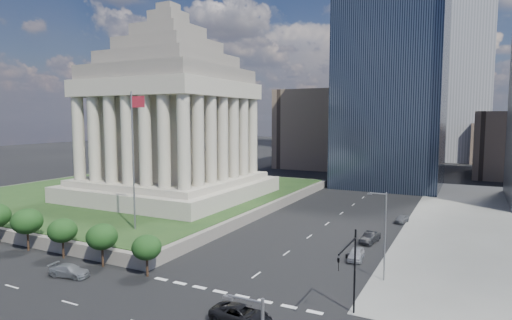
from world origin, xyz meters
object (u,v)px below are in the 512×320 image
Objects in this scene: pickup_truck at (241,315)px; parked_sedan_near at (356,254)px; street_lamp_north at (384,231)px; war_memorial at (170,102)px; parked_sedan_far at (402,219)px; traffic_signal_ne at (350,264)px; parked_sedan_mid at (370,238)px; suv_grey at (69,271)px; flagpole at (134,153)px.

parked_sedan_near is at bearing -11.30° from pickup_truck.
street_lamp_north is 2.28× the size of parked_sedan_near.
parked_sedan_far is (45.33, 5.52, -20.72)m from war_memorial.
traffic_signal_ne reaches higher than parked_sedan_mid.
street_lamp_north is at bearing -28.50° from pickup_truck.
war_memorial is at bearing 143.58° from traffic_signal_ne.
war_memorial is 8.88× the size of parked_sedan_near.
pickup_truck is 1.17× the size of suv_grey.
flagpole is 46.11m from parked_sedan_far.
traffic_signal_ne is at bearing -78.41° from parked_sedan_far.
traffic_signal_ne is 11.34m from street_lamp_north.
suv_grey is (-22.96, 0.88, -0.09)m from pickup_truck.
flagpole is 4.11× the size of suv_grey.
parked_sedan_far is at bearing 79.01° from parked_sedan_near.
war_memorial is 50.77m from parked_sedan_near.
parked_sedan_far is (-1.17, 39.83, -4.57)m from traffic_signal_ne.
street_lamp_north reaches higher than parked_sedan_mid.
street_lamp_north is 8.63m from parked_sedan_near.
traffic_signal_ne is at bearing -59.29° from pickup_truck.
pickup_truck reaches higher than parked_sedan_near.
parked_sedan_mid is (30.83, 14.91, -12.34)m from flagpole.
parked_sedan_far is (33.16, 29.52, -12.44)m from flagpole.
war_memorial is at bearing 45.84° from pickup_truck.
street_lamp_north is (35.16, 1.00, -7.45)m from flagpole.
flagpole is 2.00× the size of street_lamp_north.
parked_sedan_mid is at bearing -7.81° from pickup_truck.
parked_sedan_far is (7.26, 44.53, -0.11)m from pickup_truck.
parked_sedan_mid is at bearing 25.81° from flagpole.
war_memorial is 9.79× the size of parked_sedan_far.
street_lamp_north is 19.12m from pickup_truck.
pickup_truck reaches higher than suv_grey.
parked_sedan_near is at bearing 127.62° from street_lamp_north.
pickup_truck is at bearing -108.00° from parked_sedan_near.
flagpole is at bearing 2.83° from suv_grey.
street_lamp_north is at bearing 85.81° from traffic_signal_ne.
flagpole is (12.17, -24.00, -8.29)m from war_memorial.
traffic_signal_ne is at bearing -83.48° from parked_sedan_near.
parked_sedan_far is (-2.00, 28.52, -4.98)m from street_lamp_north.
parked_sedan_mid is 1.17× the size of parked_sedan_far.
war_memorial reaches higher than street_lamp_north.
war_memorial is 60.00m from traffic_signal_ne.
parked_sedan_mid is (-3.50, 25.22, -4.48)m from traffic_signal_ne.
parked_sedan_mid is (0.00, 8.30, 0.02)m from parked_sedan_near.
parked_sedan_mid reaches higher than parked_sedan_far.
pickup_truck is 1.43× the size of parked_sedan_far.
pickup_truck is at bearing -89.35° from parked_sedan_far.
traffic_signal_ne is 0.80× the size of street_lamp_north.
parked_sedan_near is at bearing -85.91° from parked_sedan_far.
traffic_signal_ne is 1.82× the size of parked_sedan_near.
street_lamp_north is at bearing 1.63° from flagpole.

